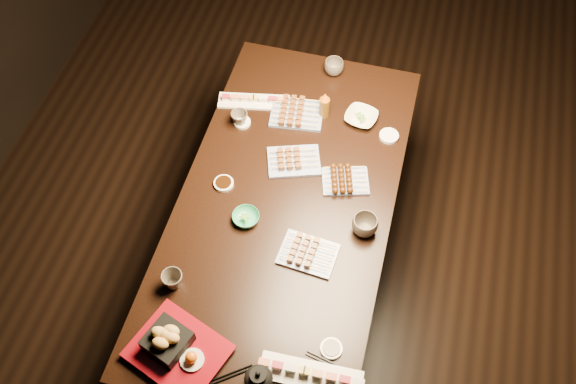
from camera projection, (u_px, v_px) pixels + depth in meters
The scene contains 23 objects.
ground at pixel (329, 256), 3.43m from camera, with size 5.00×5.00×0.00m, color black.
dining_table at pixel (285, 247), 3.03m from camera, with size 0.90×1.80×0.75m, color black.
sushi_platter_near at pixel (311, 373), 2.29m from camera, with size 0.37×0.10×0.05m, color white, non-canonical shape.
sushi_platter_far at pixel (254, 100), 3.02m from camera, with size 0.34×0.09×0.04m, color white, non-canonical shape.
yakitori_plate_center at pixel (294, 158), 2.82m from camera, with size 0.23×0.17×0.06m, color #828EB6, non-canonical shape.
yakitori_plate_right at pixel (308, 251), 2.56m from camera, with size 0.23×0.16×0.06m, color #828EB6, non-canonical shape.
yakitori_plate_left at pixel (297, 111), 2.97m from camera, with size 0.24×0.17×0.06m, color #828EB6, non-canonical shape.
tsukune_plate at pixel (346, 179), 2.76m from camera, with size 0.20×0.14×0.05m, color #828EB6, non-canonical shape.
edamame_bowl_green at pixel (246, 218), 2.66m from camera, with size 0.11×0.11×0.04m, color #309364.
edamame_bowl_cream at pixel (361, 117), 2.96m from camera, with size 0.15×0.15×0.04m, color beige.
tempura_tray at pixel (177, 347), 2.30m from camera, with size 0.33×0.27×0.12m, color black, non-canonical shape.
teacup_near_left at pixel (173, 280), 2.48m from camera, with size 0.08×0.08×0.08m, color #4F463D.
teacup_mid_right at pixel (365, 225), 2.61m from camera, with size 0.11×0.11×0.08m, color #4F463D.
teacup_far_left at pixel (239, 118), 2.93m from camera, with size 0.08×0.08×0.07m, color #4F463D.
teacup_far_right at pixel (334, 67), 3.11m from camera, with size 0.09×0.09×0.07m, color #4F463D.
teapot at pixel (258, 378), 2.25m from camera, with size 0.12×0.12×0.10m, color black, non-canonical shape.
condiment_bottle at pixel (324, 105), 2.93m from camera, with size 0.05×0.05×0.15m, color brown.
sauce_dish_west at pixel (224, 183), 2.77m from camera, with size 0.09×0.09×0.02m, color white.
sauce_dish_east at pixel (389, 136), 2.91m from camera, with size 0.09×0.09×0.02m, color white.
sauce_dish_se at pixel (331, 349), 2.36m from camera, with size 0.08×0.08×0.01m, color white.
sauce_dish_nw at pixel (242, 122), 2.96m from camera, with size 0.08×0.08×0.01m, color white.
chopsticks_near at pixel (224, 378), 2.30m from camera, with size 0.22×0.02×0.01m, color black, non-canonical shape.
chopsticks_se at pixel (334, 366), 2.32m from camera, with size 0.22×0.02×0.01m, color black, non-canonical shape.
Camera 1 is at (0.20, -1.63, 3.04)m, focal length 40.00 mm.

